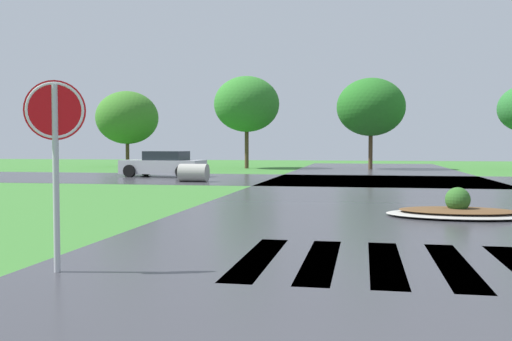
# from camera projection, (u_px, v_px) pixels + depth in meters

# --- Properties ---
(asphalt_roadway) EXTENTS (10.33, 80.00, 0.01)m
(asphalt_roadway) POSITION_uv_depth(u_px,v_px,m) (400.00, 224.00, 11.84)
(asphalt_roadway) COLOR #35353A
(asphalt_roadway) RESTS_ON ground
(asphalt_cross_road) EXTENTS (90.00, 9.30, 0.01)m
(asphalt_cross_road) POSITION_uv_depth(u_px,v_px,m) (380.00, 180.00, 26.46)
(asphalt_cross_road) COLOR #35353A
(asphalt_cross_road) RESTS_ON ground
(crosswalk_stripes) EXTENTS (4.95, 3.22, 0.01)m
(crosswalk_stripes) POSITION_uv_depth(u_px,v_px,m) (419.00, 263.00, 7.85)
(crosswalk_stripes) COLOR white
(crosswalk_stripes) RESTS_ON ground
(stop_sign) EXTENTS (0.71, 0.33, 2.45)m
(stop_sign) POSITION_uv_depth(u_px,v_px,m) (55.00, 130.00, 7.25)
(stop_sign) COLOR #B2B5BA
(stop_sign) RESTS_ON ground
(median_island) EXTENTS (3.18, 1.83, 0.68)m
(median_island) POSITION_uv_depth(u_px,v_px,m) (458.00, 211.00, 12.98)
(median_island) COLOR #9E9B93
(median_island) RESTS_ON ground
(car_dark_suv) EXTENTS (4.37, 2.33, 1.33)m
(car_dark_suv) POSITION_uv_depth(u_px,v_px,m) (164.00, 165.00, 29.60)
(car_dark_suv) COLOR #B7B7BF
(car_dark_suv) RESTS_ON ground
(drainage_pipe_stack) EXTENTS (1.29, 0.84, 0.81)m
(drainage_pipe_stack) POSITION_uv_depth(u_px,v_px,m) (194.00, 173.00, 25.57)
(drainage_pipe_stack) COLOR #9E9B93
(drainage_pipe_stack) RESTS_ON ground
(background_treeline) EXTENTS (40.92, 6.45, 6.52)m
(background_treeline) POSITION_uv_depth(u_px,v_px,m) (325.00, 111.00, 40.19)
(background_treeline) COLOR #4C3823
(background_treeline) RESTS_ON ground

